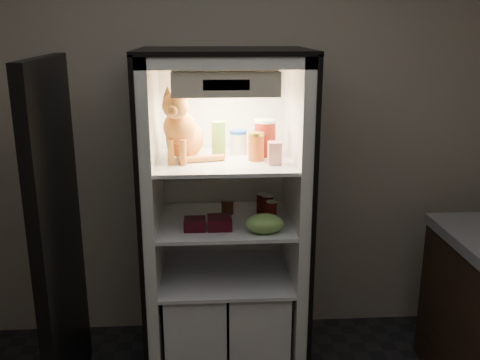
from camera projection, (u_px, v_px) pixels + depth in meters
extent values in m
plane|color=#A69C8A|center=(222.00, 132.00, 3.35)|extent=(3.60, 0.00, 3.60)
cube|color=white|center=(223.00, 203.00, 3.34)|extent=(0.85, 0.06, 1.85)
cube|color=white|center=(155.00, 222.00, 3.01)|extent=(0.06, 0.70, 1.85)
cube|color=white|center=(294.00, 219.00, 3.06)|extent=(0.06, 0.70, 1.85)
cube|color=white|center=(224.00, 59.00, 2.79)|extent=(0.85, 0.70, 0.06)
cube|color=white|center=(226.00, 357.00, 3.28)|extent=(0.85, 0.70, 0.06)
cube|color=black|center=(148.00, 222.00, 3.01)|extent=(0.02, 0.72, 1.87)
cube|color=black|center=(301.00, 219.00, 3.06)|extent=(0.02, 0.72, 1.87)
cube|color=black|center=(224.00, 51.00, 2.78)|extent=(0.90, 0.72, 0.02)
cube|color=white|center=(225.00, 161.00, 2.91)|extent=(0.73, 0.62, 0.02)
cube|color=white|center=(225.00, 221.00, 3.00)|extent=(0.73, 0.62, 0.02)
cube|color=white|center=(196.00, 314.00, 3.15)|extent=(0.34, 0.58, 0.48)
cube|color=white|center=(255.00, 312.00, 3.17)|extent=(0.34, 0.58, 0.48)
cube|color=white|center=(226.00, 275.00, 3.09)|extent=(0.73, 0.62, 0.02)
cube|color=#F4E7C8|center=(226.00, 83.00, 2.58)|extent=(0.52, 0.18, 0.12)
cube|color=black|center=(226.00, 85.00, 2.50)|extent=(0.22, 0.01, 0.05)
cube|color=black|center=(60.00, 244.00, 2.70)|extent=(0.11, 0.87, 1.85)
cube|color=white|center=(63.00, 317.00, 2.74)|extent=(0.10, 0.64, 0.12)
cube|color=white|center=(53.00, 225.00, 2.60)|extent=(0.10, 0.64, 0.12)
ellipsoid|color=orange|center=(185.00, 139.00, 2.92)|extent=(0.25, 0.29, 0.22)
ellipsoid|color=orange|center=(179.00, 128.00, 2.80)|extent=(0.20, 0.18, 0.19)
sphere|color=orange|center=(175.00, 106.00, 2.70)|extent=(0.16, 0.16, 0.14)
sphere|color=orange|center=(172.00, 110.00, 2.65)|extent=(0.07, 0.07, 0.06)
cone|color=orange|center=(167.00, 92.00, 2.70)|extent=(0.06, 0.06, 0.06)
cone|color=orange|center=(183.00, 92.00, 2.68)|extent=(0.06, 0.06, 0.06)
cylinder|color=orange|center=(171.00, 152.00, 2.77)|extent=(0.03, 0.03, 0.13)
cylinder|color=orange|center=(183.00, 153.00, 2.76)|extent=(0.03, 0.03, 0.13)
cylinder|color=orange|center=(202.00, 159.00, 2.84)|extent=(0.25, 0.09, 0.03)
cylinder|color=#227E35|center=(219.00, 141.00, 2.93)|extent=(0.08, 0.08, 0.18)
cylinder|color=#227E35|center=(218.00, 123.00, 2.90)|extent=(0.08, 0.08, 0.02)
cylinder|color=white|center=(238.00, 144.00, 3.02)|extent=(0.09, 0.09, 0.12)
cylinder|color=blue|center=(238.00, 132.00, 3.00)|extent=(0.10, 0.10, 0.02)
cylinder|color=maroon|center=(256.00, 148.00, 2.86)|extent=(0.08, 0.08, 0.14)
cylinder|color=gold|center=(256.00, 134.00, 2.84)|extent=(0.09, 0.09, 0.01)
cylinder|color=#A72116|center=(265.00, 139.00, 2.96)|extent=(0.12, 0.12, 0.19)
cylinder|color=white|center=(265.00, 121.00, 2.93)|extent=(0.12, 0.12, 0.02)
cube|color=white|center=(275.00, 153.00, 2.78)|extent=(0.07, 0.07, 0.12)
cylinder|color=black|center=(262.00, 204.00, 3.09)|extent=(0.06, 0.06, 0.11)
cylinder|color=#B2B2B2|center=(262.00, 194.00, 3.08)|extent=(0.06, 0.06, 0.00)
cylinder|color=black|center=(267.00, 206.00, 3.04)|extent=(0.07, 0.07, 0.12)
cylinder|color=#B2B2B2|center=(268.00, 196.00, 3.03)|extent=(0.07, 0.07, 0.00)
cylinder|color=black|center=(272.00, 211.00, 2.97)|extent=(0.06, 0.06, 0.11)
cylinder|color=#B2B2B2|center=(272.00, 202.00, 2.95)|extent=(0.06, 0.06, 0.00)
cylinder|color=#5A2D19|center=(227.00, 207.00, 3.08)|extent=(0.07, 0.07, 0.09)
cylinder|color=#B2B2B2|center=(227.00, 199.00, 3.07)|extent=(0.07, 0.07, 0.01)
ellipsoid|color=#7BB353|center=(265.00, 223.00, 2.80)|extent=(0.20, 0.15, 0.10)
cube|color=#440B11|center=(195.00, 224.00, 2.85)|extent=(0.12, 0.12, 0.06)
cube|color=#440B11|center=(220.00, 223.00, 2.86)|extent=(0.13, 0.13, 0.06)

